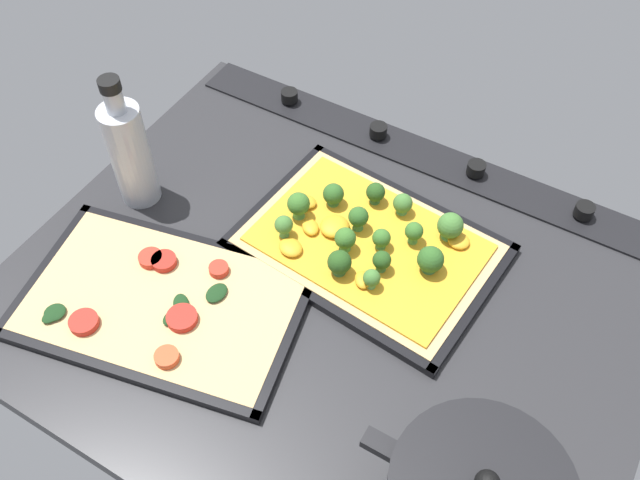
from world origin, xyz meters
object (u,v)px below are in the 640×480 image
Objects in this scene: broccoli_pizza at (368,240)px; baking_tray_back at (162,304)px; baking_tray_front at (368,248)px; oil_bottle at (130,152)px; veggie_pizza_back at (160,301)px.

broccoli_pizza is 0.85× the size of baking_tray_back.
baking_tray_front is 0.91× the size of baking_tray_back.
oil_bottle reaches higher than baking_tray_front.
oil_bottle is at bearing -42.98° from baking_tray_back.
baking_tray_front is at bearing -167.01° from oil_bottle.
veggie_pizza_back is (0.09, 0.12, 0.69)cm from baking_tray_back.
veggie_pizza_back is at bearing 49.03° from baking_tray_front.
baking_tray_back is 0.71cm from veggie_pizza_back.
baking_tray_back is (19.06, 21.93, 0.00)cm from baking_tray_front.
oil_bottle is (14.99, -14.17, 7.84)cm from veggie_pizza_back.
baking_tray_back is at bearing 137.02° from oil_bottle.
oil_bottle reaches higher than broccoli_pizza.
veggie_pizza_back reaches higher than baking_tray_back.
broccoli_pizza is 29.13cm from baking_tray_back.
veggie_pizza_back reaches higher than baking_tray_front.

